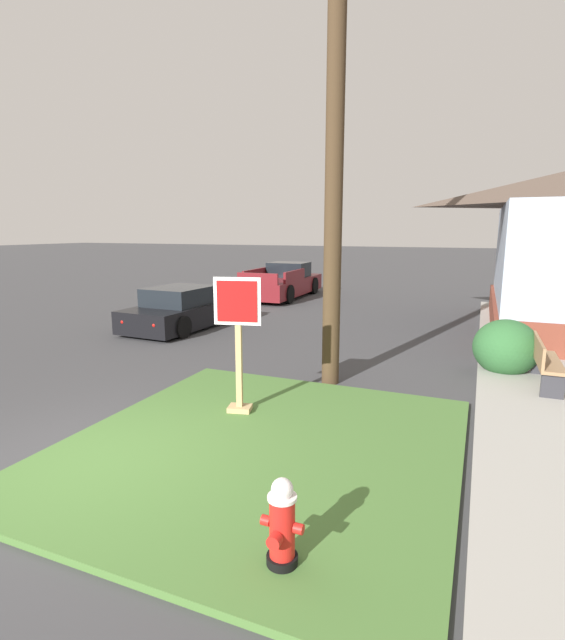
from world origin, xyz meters
TOP-DOWN VIEW (x-y plane):
  - ground_plane at (0.00, 0.00)m, footprint 160.00×160.00m
  - grass_corner_patch at (1.82, 1.32)m, footprint 5.11×5.49m
  - sidewalk_strip at (5.57, 6.25)m, footprint 2.20×19.70m
  - fire_hydrant at (3.00, -0.76)m, footprint 0.38×0.34m
  - stop_sign at (1.02, 2.22)m, footprint 0.71×0.36m
  - manhole_cover at (0.77, 2.22)m, footprint 0.70×0.70m
  - parked_sedan_black at (-3.80, 7.79)m, footprint 2.05×4.20m
  - pickup_truck_maroon at (-3.58, 15.08)m, footprint 2.10×5.36m
  - street_bench at (5.58, 5.42)m, footprint 0.42×1.62m
  - utility_pole at (1.85, 4.40)m, footprint 1.87×0.33m
  - shrub_by_curb at (4.97, 6.24)m, footprint 1.27×1.27m

SIDE VIEW (x-z plane):
  - ground_plane at x=0.00m, z-range 0.00..0.00m
  - manhole_cover at x=0.77m, z-range 0.00..0.02m
  - grass_corner_patch at x=1.82m, z-range 0.00..0.08m
  - sidewalk_strip at x=5.57m, z-range 0.00..0.12m
  - fire_hydrant at x=3.00m, z-range 0.05..0.85m
  - parked_sedan_black at x=-3.80m, z-range -0.08..1.17m
  - shrub_by_curb at x=4.97m, z-range 0.00..1.15m
  - street_bench at x=5.58m, z-range 0.16..1.01m
  - pickup_truck_maroon at x=-3.58m, z-range -0.12..1.36m
  - stop_sign at x=1.02m, z-range 0.05..2.19m
  - utility_pole at x=1.85m, z-range 0.18..10.60m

